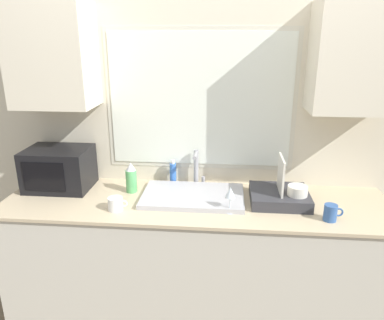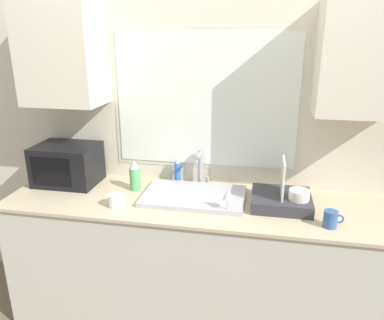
{
  "view_description": "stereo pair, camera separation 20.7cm",
  "coord_description": "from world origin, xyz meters",
  "px_view_note": "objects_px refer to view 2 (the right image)",
  "views": [
    {
      "loc": [
        0.17,
        -1.81,
        1.88
      ],
      "look_at": [
        -0.02,
        0.29,
        1.16
      ],
      "focal_mm": 35.0,
      "sensor_mm": 36.0,
      "label": 1
    },
    {
      "loc": [
        0.38,
        -1.78,
        1.88
      ],
      "look_at": [
        -0.02,
        0.29,
        1.16
      ],
      "focal_mm": 35.0,
      "sensor_mm": 36.0,
      "label": 2
    }
  ],
  "objects_px": {
    "dish_rack": "(283,198)",
    "wine_glass": "(228,195)",
    "mug_near_sink": "(116,201)",
    "faucet": "(201,166)",
    "microwave": "(67,164)",
    "soap_bottle": "(178,172)",
    "spray_bottle": "(135,176)"
  },
  "relations": [
    {
      "from": "dish_rack",
      "to": "soap_bottle",
      "type": "height_order",
      "value": "dish_rack"
    },
    {
      "from": "dish_rack",
      "to": "soap_bottle",
      "type": "relative_size",
      "value": 2.04
    },
    {
      "from": "faucet",
      "to": "spray_bottle",
      "type": "xyz_separation_m",
      "value": [
        -0.42,
        -0.15,
        -0.04
      ]
    },
    {
      "from": "dish_rack",
      "to": "mug_near_sink",
      "type": "height_order",
      "value": "dish_rack"
    },
    {
      "from": "faucet",
      "to": "dish_rack",
      "type": "relative_size",
      "value": 0.7
    },
    {
      "from": "soap_bottle",
      "to": "spray_bottle",
      "type": "bearing_deg",
      "value": -146.73
    },
    {
      "from": "dish_rack",
      "to": "wine_glass",
      "type": "xyz_separation_m",
      "value": [
        -0.31,
        -0.17,
        0.07
      ]
    },
    {
      "from": "mug_near_sink",
      "to": "spray_bottle",
      "type": "bearing_deg",
      "value": 84.17
    },
    {
      "from": "microwave",
      "to": "mug_near_sink",
      "type": "bearing_deg",
      "value": -32.53
    },
    {
      "from": "faucet",
      "to": "wine_glass",
      "type": "bearing_deg",
      "value": -60.39
    },
    {
      "from": "mug_near_sink",
      "to": "soap_bottle",
      "type": "bearing_deg",
      "value": 57.44
    },
    {
      "from": "spray_bottle",
      "to": "soap_bottle",
      "type": "bearing_deg",
      "value": 33.27
    },
    {
      "from": "spray_bottle",
      "to": "mug_near_sink",
      "type": "xyz_separation_m",
      "value": [
        -0.03,
        -0.27,
        -0.06
      ]
    },
    {
      "from": "soap_bottle",
      "to": "mug_near_sink",
      "type": "relative_size",
      "value": 1.47
    },
    {
      "from": "dish_rack",
      "to": "wine_glass",
      "type": "relative_size",
      "value": 2.22
    },
    {
      "from": "faucet",
      "to": "dish_rack",
      "type": "xyz_separation_m",
      "value": [
        0.54,
        -0.23,
        -0.09
      ]
    },
    {
      "from": "faucet",
      "to": "dish_rack",
      "type": "bearing_deg",
      "value": -22.57
    },
    {
      "from": "soap_bottle",
      "to": "wine_glass",
      "type": "height_order",
      "value": "soap_bottle"
    },
    {
      "from": "dish_rack",
      "to": "faucet",
      "type": "bearing_deg",
      "value": 157.43
    },
    {
      "from": "mug_near_sink",
      "to": "wine_glass",
      "type": "distance_m",
      "value": 0.68
    },
    {
      "from": "wine_glass",
      "to": "dish_rack",
      "type": "bearing_deg",
      "value": 28.97
    },
    {
      "from": "dish_rack",
      "to": "mug_near_sink",
      "type": "relative_size",
      "value": 3.0
    },
    {
      "from": "faucet",
      "to": "soap_bottle",
      "type": "bearing_deg",
      "value": 175.14
    },
    {
      "from": "microwave",
      "to": "mug_near_sink",
      "type": "distance_m",
      "value": 0.56
    },
    {
      "from": "faucet",
      "to": "wine_glass",
      "type": "xyz_separation_m",
      "value": [
        0.23,
        -0.4,
        -0.02
      ]
    },
    {
      "from": "microwave",
      "to": "soap_bottle",
      "type": "bearing_deg",
      "value": 10.64
    },
    {
      "from": "dish_rack",
      "to": "wine_glass",
      "type": "distance_m",
      "value": 0.37
    },
    {
      "from": "faucet",
      "to": "microwave",
      "type": "height_order",
      "value": "microwave"
    },
    {
      "from": "mug_near_sink",
      "to": "wine_glass",
      "type": "xyz_separation_m",
      "value": [
        0.67,
        0.03,
        0.08
      ]
    },
    {
      "from": "dish_rack",
      "to": "wine_glass",
      "type": "height_order",
      "value": "dish_rack"
    },
    {
      "from": "soap_bottle",
      "to": "faucet",
      "type": "bearing_deg",
      "value": -4.86
    },
    {
      "from": "microwave",
      "to": "spray_bottle",
      "type": "distance_m",
      "value": 0.5
    }
  ]
}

